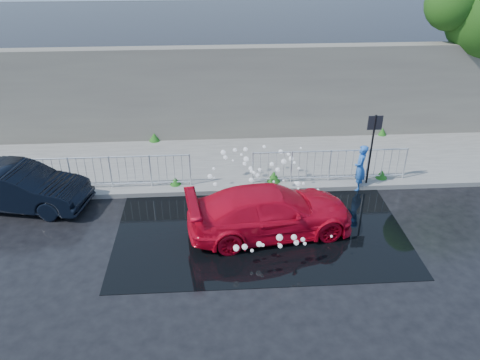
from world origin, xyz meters
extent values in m
plane|color=black|center=(0.00, 0.00, 0.00)|extent=(90.00, 90.00, 0.00)
cube|color=slate|center=(0.00, 5.00, 0.07)|extent=(30.00, 4.00, 0.15)
cube|color=slate|center=(0.00, 3.00, 0.08)|extent=(30.00, 0.25, 0.16)
cube|color=#665E55|center=(0.00, 7.20, 1.90)|extent=(30.00, 0.60, 3.50)
cube|color=black|center=(0.50, 1.00, 0.01)|extent=(8.00, 5.00, 0.01)
cylinder|color=black|center=(4.20, 3.10, 1.25)|extent=(0.06, 0.06, 2.50)
cube|color=black|center=(4.20, 3.10, 2.25)|extent=(0.45, 0.04, 0.45)
cylinder|color=#332114|center=(10.00, 8.20, 2.50)|extent=(0.36, 0.36, 5.00)
sphere|color=#1C4310|center=(8.00, 7.40, 5.00)|extent=(1.90, 1.90, 1.90)
cylinder|color=silver|center=(-6.50, 3.35, 0.70)|extent=(0.05, 0.05, 1.10)
cylinder|color=silver|center=(-1.50, 3.35, 0.70)|extent=(0.05, 0.05, 1.10)
cylinder|color=silver|center=(-4.00, 3.35, 1.22)|extent=(5.00, 0.04, 0.04)
cylinder|color=silver|center=(-4.00, 3.35, 0.27)|extent=(5.00, 0.04, 0.04)
cylinder|color=silver|center=(0.50, 3.35, 0.70)|extent=(0.05, 0.05, 1.10)
cylinder|color=silver|center=(5.50, 3.35, 0.70)|extent=(0.05, 0.05, 1.10)
cylinder|color=silver|center=(3.00, 3.35, 1.22)|extent=(5.00, 0.04, 0.04)
cylinder|color=silver|center=(3.00, 3.35, 0.27)|extent=(5.00, 0.04, 0.04)
cone|color=#1D5516|center=(-5.80, 3.40, 0.35)|extent=(0.40, 0.40, 0.40)
cone|color=#1D5516|center=(-2.00, 3.40, 0.28)|extent=(0.36, 0.36, 0.26)
cone|color=#1D5516|center=(1.20, 3.40, 0.33)|extent=(0.44, 0.44, 0.37)
cone|color=#1D5516|center=(4.80, 3.40, 0.29)|extent=(0.38, 0.38, 0.28)
cone|color=#1D5516|center=(-3.00, 6.90, 0.31)|extent=(0.42, 0.42, 0.32)
cone|color=#1D5516|center=(6.00, 6.90, 0.30)|extent=(0.34, 0.34, 0.30)
sphere|color=white|center=(0.89, 2.42, 0.41)|extent=(0.06, 0.06, 0.06)
sphere|color=white|center=(0.31, 3.59, 0.90)|extent=(0.18, 0.18, 0.18)
sphere|color=white|center=(1.77, 3.55, 0.89)|extent=(0.17, 0.17, 0.17)
sphere|color=white|center=(1.94, 3.06, 0.77)|extent=(0.09, 0.09, 0.09)
sphere|color=white|center=(1.72, 3.80, 0.93)|extent=(0.11, 0.11, 0.11)
sphere|color=white|center=(1.08, 2.55, 0.61)|extent=(0.08, 0.08, 0.08)
sphere|color=white|center=(2.39, 2.21, 0.47)|extent=(0.08, 0.08, 0.08)
sphere|color=white|center=(0.51, 2.92, 0.74)|extent=(0.11, 0.11, 0.11)
sphere|color=white|center=(0.43, 2.99, 0.77)|extent=(0.12, 0.12, 0.12)
sphere|color=white|center=(1.09, 3.19, 0.89)|extent=(0.14, 0.14, 0.14)
sphere|color=white|center=(0.39, 2.67, 0.63)|extent=(0.15, 0.15, 0.15)
sphere|color=white|center=(1.82, 3.22, 0.90)|extent=(0.10, 0.10, 0.10)
sphere|color=white|center=(0.31, 3.94, 1.08)|extent=(0.15, 0.15, 0.15)
sphere|color=white|center=(-0.43, 3.75, 1.08)|extent=(0.17, 0.17, 0.17)
sphere|color=white|center=(-0.87, 2.79, 0.73)|extent=(0.15, 0.15, 0.15)
sphere|color=white|center=(2.20, 4.22, 0.94)|extent=(0.07, 0.07, 0.07)
sphere|color=white|center=(1.46, 3.84, 1.01)|extent=(0.15, 0.15, 0.15)
sphere|color=white|center=(1.24, 2.89, 0.85)|extent=(0.15, 0.15, 0.15)
sphere|color=white|center=(0.42, 3.17, 0.77)|extent=(0.14, 0.14, 0.14)
sphere|color=white|center=(0.93, 4.04, 1.11)|extent=(0.11, 0.11, 0.11)
sphere|color=white|center=(-0.36, 3.72, 0.91)|extent=(0.14, 0.14, 0.14)
sphere|color=white|center=(-0.11, 1.97, 0.38)|extent=(0.14, 0.14, 0.14)
sphere|color=white|center=(-0.13, 3.50, 0.90)|extent=(0.07, 0.07, 0.07)
sphere|color=white|center=(1.79, 2.23, 0.52)|extent=(0.08, 0.08, 0.08)
sphere|color=white|center=(0.61, 2.94, 0.64)|extent=(0.13, 0.13, 0.13)
sphere|color=white|center=(-0.23, 1.63, 0.24)|extent=(0.13, 0.13, 0.13)
sphere|color=white|center=(-0.75, 3.19, 0.80)|extent=(0.10, 0.10, 0.10)
sphere|color=white|center=(1.12, 2.08, 0.43)|extent=(0.15, 0.15, 0.15)
sphere|color=white|center=(1.79, 1.97, 0.22)|extent=(0.06, 0.06, 0.06)
sphere|color=white|center=(0.70, 3.10, 0.75)|extent=(0.12, 0.12, 0.12)
sphere|color=white|center=(-0.72, 2.50, 0.62)|extent=(0.13, 0.13, 0.13)
sphere|color=white|center=(1.48, 3.27, 0.93)|extent=(0.17, 0.17, 0.17)
sphere|color=white|center=(-0.04, 3.90, 1.09)|extent=(0.13, 0.13, 0.13)
sphere|color=white|center=(-0.75, 2.88, 0.63)|extent=(0.07, 0.07, 0.07)
sphere|color=white|center=(1.73, 2.46, 0.60)|extent=(0.08, 0.08, 0.08)
sphere|color=white|center=(0.17, 3.80, 0.96)|extent=(0.09, 0.09, 0.09)
sphere|color=white|center=(0.24, 3.35, 0.85)|extent=(0.12, 0.12, 0.12)
sphere|color=white|center=(2.01, 2.58, 0.50)|extent=(0.09, 0.09, 0.09)
sphere|color=white|center=(1.80, 2.40, 0.60)|extent=(0.16, 0.16, 0.16)
sphere|color=white|center=(1.38, 2.53, 0.65)|extent=(0.06, 0.06, 0.06)
sphere|color=white|center=(0.80, -0.85, 0.74)|extent=(0.11, 0.11, 0.11)
sphere|color=white|center=(0.34, -0.41, 0.48)|extent=(0.15, 0.15, 0.15)
sphere|color=white|center=(1.15, -0.73, 0.89)|extent=(0.14, 0.14, 0.14)
sphere|color=white|center=(1.36, -1.02, 0.91)|extent=(0.08, 0.08, 0.08)
sphere|color=white|center=(0.42, -0.48, 0.51)|extent=(0.09, 0.09, 0.09)
sphere|color=white|center=(1.39, -0.63, 0.74)|extent=(0.11, 0.11, 0.11)
sphere|color=white|center=(2.12, -0.56, 0.75)|extent=(0.07, 0.07, 0.07)
sphere|color=white|center=(0.88, 0.00, 0.19)|extent=(0.07, 0.07, 0.07)
sphere|color=white|center=(-0.26, -0.66, 0.60)|extent=(0.15, 0.15, 0.15)
sphere|color=white|center=(-0.29, -1.19, 0.96)|extent=(0.12, 0.12, 0.12)
sphere|color=white|center=(-0.09, -1.16, 0.99)|extent=(0.14, 0.14, 0.14)
sphere|color=white|center=(0.32, -0.80, 0.78)|extent=(0.07, 0.07, 0.07)
sphere|color=white|center=(1.21, -0.73, 0.73)|extent=(0.13, 0.13, 0.13)
sphere|color=white|center=(0.14, -0.52, 0.38)|extent=(0.09, 0.09, 0.09)
sphere|color=white|center=(-0.64, -0.04, 0.34)|extent=(0.08, 0.08, 0.08)
sphere|color=white|center=(0.78, -0.78, 0.94)|extent=(0.17, 0.17, 0.17)
imported|color=red|center=(0.77, 0.81, 0.66)|extent=(4.79, 2.49, 1.33)
imported|color=black|center=(-6.55, 2.60, 0.67)|extent=(4.27, 2.21, 1.34)
imported|color=blue|center=(3.90, 3.00, 0.77)|extent=(0.54, 0.65, 1.53)
camera|label=1|loc=(-0.76, -9.88, 7.63)|focal=35.00mm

